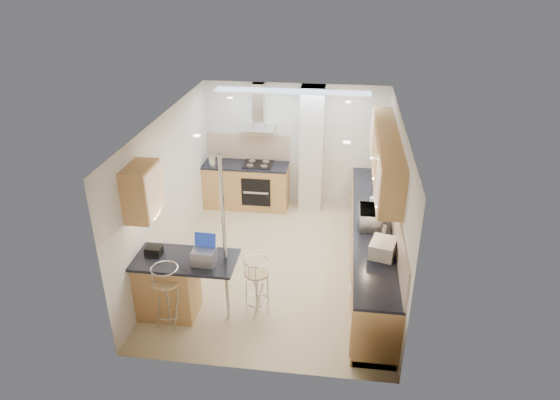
# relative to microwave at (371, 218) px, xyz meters

# --- Properties ---
(ground) EXTENTS (4.80, 4.80, 0.00)m
(ground) POSITION_rel_microwave_xyz_m (-1.44, 0.14, -1.06)
(ground) COLOR #D4B88D
(ground) RESTS_ON ground
(room_shell) EXTENTS (3.64, 4.84, 2.51)m
(room_shell) POSITION_rel_microwave_xyz_m (-1.12, 0.52, 0.48)
(room_shell) COLOR white
(room_shell) RESTS_ON ground
(right_counter) EXTENTS (0.63, 4.40, 0.92)m
(right_counter) POSITION_rel_microwave_xyz_m (0.06, 0.14, -0.60)
(right_counter) COLOR #B68B48
(right_counter) RESTS_ON ground
(back_counter) EXTENTS (1.70, 0.63, 0.92)m
(back_counter) POSITION_rel_microwave_xyz_m (-2.39, 2.24, -0.60)
(back_counter) COLOR #B68B48
(back_counter) RESTS_ON ground
(peninsula) EXTENTS (1.47, 0.72, 0.94)m
(peninsula) POSITION_rel_microwave_xyz_m (-2.57, -1.31, -0.59)
(peninsula) COLOR #B68B48
(peninsula) RESTS_ON ground
(microwave) EXTENTS (0.35, 0.52, 0.29)m
(microwave) POSITION_rel_microwave_xyz_m (0.00, 0.00, 0.00)
(microwave) COLOR silver
(microwave) RESTS_ON right_counter
(laptop) EXTENTS (0.32, 0.24, 0.21)m
(laptop) POSITION_rel_microwave_xyz_m (-2.24, -1.39, -0.02)
(laptop) COLOR gray
(laptop) RESTS_ON peninsula
(bag) EXTENTS (0.23, 0.17, 0.12)m
(bag) POSITION_rel_microwave_xyz_m (-2.99, -1.26, -0.06)
(bag) COLOR black
(bag) RESTS_ON peninsula
(bar_stool_near) EXTENTS (0.46, 0.46, 0.96)m
(bar_stool_near) POSITION_rel_microwave_xyz_m (-2.74, -1.57, -0.58)
(bar_stool_near) COLOR tan
(bar_stool_near) RESTS_ON ground
(bar_stool_end) EXTENTS (0.50, 0.50, 0.90)m
(bar_stool_end) POSITION_rel_microwave_xyz_m (-1.58, -1.14, -0.61)
(bar_stool_end) COLOR tan
(bar_stool_end) RESTS_ON ground
(jar_a) EXTENTS (0.15, 0.15, 0.18)m
(jar_a) POSITION_rel_microwave_xyz_m (0.13, 1.05, -0.05)
(jar_a) COLOR beige
(jar_a) RESTS_ON right_counter
(jar_b) EXTENTS (0.14, 0.14, 0.15)m
(jar_b) POSITION_rel_microwave_xyz_m (0.06, 0.70, -0.07)
(jar_b) COLOR beige
(jar_b) RESTS_ON right_counter
(jar_c) EXTENTS (0.17, 0.17, 0.18)m
(jar_c) POSITION_rel_microwave_xyz_m (0.03, -0.09, -0.05)
(jar_c) COLOR beige
(jar_c) RESTS_ON right_counter
(jar_d) EXTENTS (0.10, 0.10, 0.13)m
(jar_d) POSITION_rel_microwave_xyz_m (0.18, -0.20, -0.08)
(jar_d) COLOR silver
(jar_d) RESTS_ON right_counter
(bread_bin) EXTENTS (0.42, 0.48, 0.22)m
(bread_bin) POSITION_rel_microwave_xyz_m (0.14, -0.82, -0.03)
(bread_bin) COLOR beige
(bread_bin) RESTS_ON right_counter
(kettle) EXTENTS (0.16, 0.16, 0.20)m
(kettle) POSITION_rel_microwave_xyz_m (-3.02, 2.07, -0.04)
(kettle) COLOR silver
(kettle) RESTS_ON back_counter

